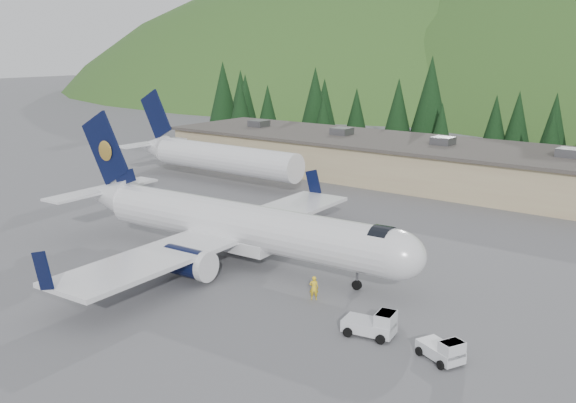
% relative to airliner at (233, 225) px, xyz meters
% --- Properties ---
extents(ground, '(600.00, 600.00, 0.00)m').
position_rel_airliner_xyz_m(ground, '(1.01, 0.06, -3.06)').
color(ground, slate).
extents(airliner, '(34.64, 32.48, 11.50)m').
position_rel_airliner_xyz_m(airliner, '(0.00, 0.00, 0.00)').
color(airliner, white).
rests_on(airliner, ground).
extents(second_airliner, '(27.50, 11.00, 10.05)m').
position_rel_airliner_xyz_m(second_airliner, '(-23.91, 22.06, 0.26)').
color(second_airliner, white).
rests_on(second_airliner, ground).
extents(baggage_tug_a, '(3.35, 2.33, 1.67)m').
position_rel_airliner_xyz_m(baggage_tug_a, '(16.19, -5.25, -2.32)').
color(baggage_tug_a, silver).
rests_on(baggage_tug_a, ground).
extents(baggage_tug_b, '(3.07, 2.50, 1.47)m').
position_rel_airliner_xyz_m(baggage_tug_b, '(20.92, -5.71, -2.41)').
color(baggage_tug_b, silver).
rests_on(baggage_tug_b, ground).
extents(terminal_building, '(71.00, 17.00, 6.10)m').
position_rel_airliner_xyz_m(terminal_building, '(-4.00, 38.06, -0.44)').
color(terminal_building, tan).
rests_on(terminal_building, ground).
extents(ramp_worker, '(0.76, 0.70, 1.74)m').
position_rel_airliner_xyz_m(ramp_worker, '(10.00, -2.76, -2.20)').
color(ramp_worker, yellow).
rests_on(ramp_worker, ground).
extents(tree_line, '(112.80, 18.57, 14.44)m').
position_rel_airliner_xyz_m(tree_line, '(-0.14, 60.71, 4.32)').
color(tree_line, black).
rests_on(tree_line, ground).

